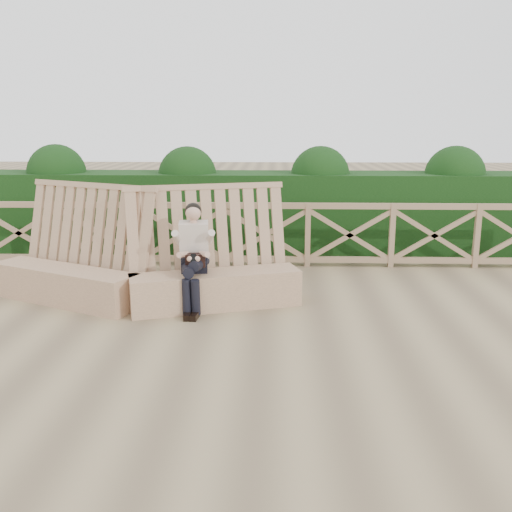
{
  "coord_description": "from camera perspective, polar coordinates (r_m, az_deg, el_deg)",
  "views": [
    {
      "loc": [
        0.15,
        -6.08,
        2.42
      ],
      "look_at": [
        -0.06,
        0.4,
        0.9
      ],
      "focal_mm": 40.0,
      "sensor_mm": 36.0,
      "label": 1
    }
  ],
  "objects": [
    {
      "name": "hedge",
      "position": [
        10.91,
        1.08,
        4.39
      ],
      "size": [
        12.0,
        1.2,
        1.5
      ],
      "primitive_type": "cube",
      "color": "black",
      "rests_on": "ground"
    },
    {
      "name": "guardrail",
      "position": [
        9.76,
        0.97,
        2.17
      ],
      "size": [
        10.1,
        0.09,
        1.1
      ],
      "color": "#8B7051",
      "rests_on": "ground"
    },
    {
      "name": "ground",
      "position": [
        6.55,
        0.44,
        -8.5
      ],
      "size": [
        60.0,
        60.0,
        0.0
      ],
      "primitive_type": "plane",
      "color": "brown",
      "rests_on": "ground"
    },
    {
      "name": "bench",
      "position": [
        7.93,
        -11.48,
        -1.78
      ],
      "size": [
        4.37,
        1.67,
        1.62
      ],
      "rotation": [
        0.0,
        0.0,
        -0.15
      ],
      "color": "#8F6C51",
      "rests_on": "ground"
    },
    {
      "name": "woman",
      "position": [
        7.49,
        -6.27,
        0.35
      ],
      "size": [
        0.41,
        0.84,
        1.4
      ],
      "rotation": [
        0.0,
        0.0,
        0.11
      ],
      "color": "black",
      "rests_on": "ground"
    }
  ]
}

